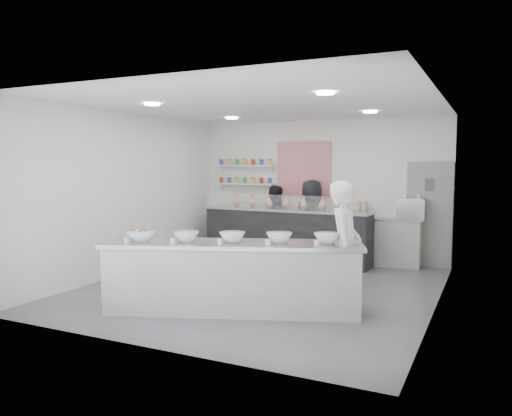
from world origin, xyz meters
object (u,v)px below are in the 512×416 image
at_px(prep_counter, 232,277).
at_px(staff_right, 312,220).
at_px(back_bar, 286,235).
at_px(espresso_machine, 411,209).
at_px(woman_prep, 345,248).
at_px(espresso_ledge, 388,242).
at_px(staff_left, 274,222).

height_order(prep_counter, staff_right, staff_right).
xyz_separation_m(back_bar, staff_right, (0.45, 0.33, 0.30)).
xyz_separation_m(espresso_machine, woman_prep, (-0.36, -3.55, -0.25)).
bearing_deg(espresso_ledge, staff_right, -173.48).
bearing_deg(prep_counter, espresso_ledge, 51.33).
distance_m(back_bar, espresso_ledge, 2.09).
bearing_deg(staff_left, prep_counter, 86.93).
xyz_separation_m(back_bar, staff_left, (-0.39, 0.26, 0.23)).
distance_m(prep_counter, woman_prep, 1.61).
bearing_deg(prep_counter, staff_right, 72.63).
bearing_deg(espresso_ledge, espresso_machine, 0.00).
bearing_deg(staff_left, back_bar, 128.28).
bearing_deg(espresso_machine, espresso_ledge, 180.00).
xyz_separation_m(espresso_ledge, staff_right, (-1.58, -0.18, 0.39)).
bearing_deg(staff_left, staff_right, 166.40).
height_order(back_bar, woman_prep, woman_prep).
bearing_deg(espresso_machine, staff_left, -174.97).
height_order(woman_prep, staff_left, woman_prep).
height_order(prep_counter, espresso_ledge, prep_counter).
distance_m(back_bar, espresso_machine, 2.59).
bearing_deg(staff_right, staff_left, 6.74).
relative_size(prep_counter, espresso_machine, 6.66).
height_order(espresso_ledge, woman_prep, woman_prep).
distance_m(espresso_machine, staff_left, 2.89).
xyz_separation_m(staff_left, staff_right, (0.84, 0.07, 0.07)).
xyz_separation_m(espresso_ledge, espresso_machine, (0.44, 0.00, 0.68)).
height_order(back_bar, staff_right, staff_right).
xyz_separation_m(espresso_machine, staff_right, (-2.01, -0.18, -0.29)).
bearing_deg(staff_left, espresso_ledge, 167.52).
relative_size(prep_counter, staff_left, 2.24).
bearing_deg(staff_right, prep_counter, 95.18).
xyz_separation_m(espresso_ledge, woman_prep, (0.08, -3.55, 0.44)).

